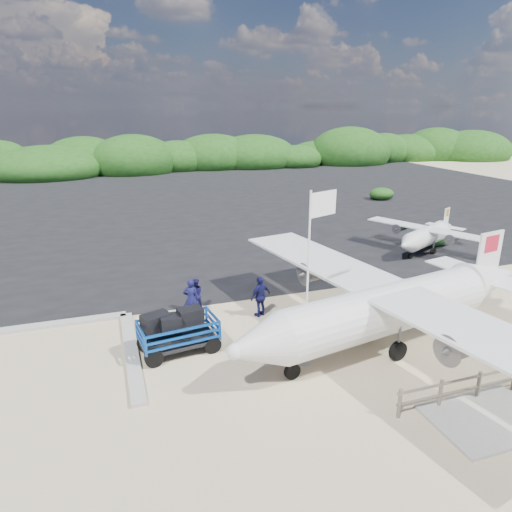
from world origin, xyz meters
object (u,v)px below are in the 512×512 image
at_px(crew_b, 195,295).
at_px(aircraft_small, 35,199).
at_px(flagpole, 304,363).
at_px(baggage_cart, 179,352).
at_px(crew_a, 191,299).
at_px(crew_c, 260,296).
at_px(signboard, 290,348).
at_px(aircraft_large, 263,207).

bearing_deg(crew_b, aircraft_small, -72.18).
bearing_deg(flagpole, baggage_cart, 151.94).
bearing_deg(crew_a, flagpole, 139.72).
bearing_deg(flagpole, aircraft_small, 109.42).
xyz_separation_m(baggage_cart, crew_a, (1.03, 2.79, 0.94)).
distance_m(baggage_cart, flagpole, 4.86).
distance_m(crew_a, crew_c, 3.11).
relative_size(baggage_cart, crew_b, 2.03).
xyz_separation_m(flagpole, crew_b, (-2.91, 5.87, 0.78)).
distance_m(crew_b, crew_c, 3.08).
bearing_deg(crew_a, aircraft_small, -55.97).
distance_m(baggage_cart, crew_b, 3.92).
relative_size(crew_a, crew_b, 1.20).
bearing_deg(crew_b, crew_a, 65.63).
relative_size(flagpole, aircraft_small, 0.95).
distance_m(baggage_cart, crew_a, 3.11).
distance_m(signboard, crew_c, 3.31).
relative_size(flagpole, crew_c, 3.41).
bearing_deg(aircraft_small, crew_b, 82.35).
relative_size(signboard, crew_b, 1.13).
bearing_deg(crew_c, aircraft_large, -132.56).
bearing_deg(aircraft_small, baggage_cart, 78.54).
height_order(crew_b, aircraft_large, aircraft_large).
bearing_deg(aircraft_small, flagpole, 83.72).
xyz_separation_m(crew_a, aircraft_large, (11.01, 21.61, -0.94)).
bearing_deg(signboard, aircraft_large, 53.33).
xyz_separation_m(signboard, crew_c, (-0.14, 3.17, 0.95)).
distance_m(aircraft_large, aircraft_small, 23.66).
bearing_deg(baggage_cart, crew_a, 62.17).
relative_size(signboard, crew_a, 0.94).
relative_size(baggage_cart, flagpole, 0.49).
bearing_deg(baggage_cart, crew_c, 19.25).
height_order(crew_a, aircraft_large, aircraft_large).
bearing_deg(flagpole, crew_b, 116.37).
bearing_deg(crew_a, crew_c, -176.67).
height_order(crew_c, aircraft_large, aircraft_large).
bearing_deg(crew_b, flagpole, 116.14).
height_order(baggage_cart, aircraft_large, aircraft_large).
xyz_separation_m(baggage_cart, aircraft_large, (12.03, 24.40, 0.00)).
height_order(baggage_cart, crew_b, crew_b).
relative_size(signboard, aircraft_large, 0.10).
xyz_separation_m(crew_b, aircraft_large, (10.65, 20.82, -0.78)).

